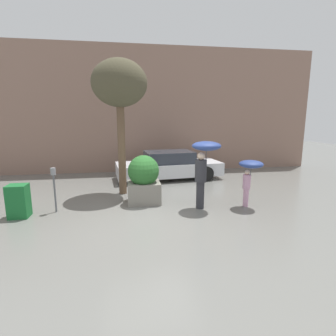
{
  "coord_description": "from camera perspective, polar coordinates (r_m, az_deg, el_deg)",
  "views": [
    {
      "loc": [
        -0.53,
        -6.59,
        2.66
      ],
      "look_at": [
        0.77,
        1.6,
        1.05
      ],
      "focal_mm": 28.0,
      "sensor_mm": 36.0,
      "label": 1
    }
  ],
  "objects": [
    {
      "name": "person_child",
      "position": [
        8.08,
        17.39,
        -0.45
      ],
      "size": [
        0.7,
        0.7,
        1.42
      ],
      "rotation": [
        0.0,
        0.0,
        -0.85
      ],
      "color": "#D199B7",
      "rests_on": "ground"
    },
    {
      "name": "newspaper_box",
      "position": [
        8.13,
        -29.77,
        -6.28
      ],
      "size": [
        0.5,
        0.44,
        0.9
      ],
      "color": "#19662D",
      "rests_on": "ground"
    },
    {
      "name": "planter_box",
      "position": [
        8.21,
        -5.31,
        -2.42
      ],
      "size": [
        1.01,
        0.97,
        1.51
      ],
      "color": "gray",
      "rests_on": "ground"
    },
    {
      "name": "parking_meter",
      "position": [
        7.99,
        -23.6,
        -2.52
      ],
      "size": [
        0.14,
        0.14,
        1.28
      ],
      "color": "#595B60",
      "rests_on": "ground"
    },
    {
      "name": "person_adult",
      "position": [
        7.61,
        7.85,
        1.87
      ],
      "size": [
        0.83,
        0.83,
        1.99
      ],
      "rotation": [
        0.0,
        0.0,
        0.02
      ],
      "color": "#2D2D33",
      "rests_on": "ground"
    },
    {
      "name": "ground_plane",
      "position": [
        7.12,
        -4.18,
        -10.96
      ],
      "size": [
        40.0,
        40.0,
        0.0
      ],
      "primitive_type": "plane",
      "color": "slate"
    },
    {
      "name": "parked_car_near",
      "position": [
        11.45,
        0.21,
        0.44
      ],
      "size": [
        4.66,
        2.25,
        1.21
      ],
      "rotation": [
        0.0,
        0.0,
        1.68
      ],
      "color": "silver",
      "rests_on": "ground"
    },
    {
      "name": "building_facade",
      "position": [
        13.1,
        -6.84,
        12.4
      ],
      "size": [
        18.0,
        0.3,
        6.0
      ],
      "color": "#8C6B5B",
      "rests_on": "ground"
    },
    {
      "name": "street_tree",
      "position": [
        9.18,
        -10.51,
        17.21
      ],
      "size": [
        1.84,
        1.84,
        4.55
      ],
      "color": "brown",
      "rests_on": "ground"
    }
  ]
}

